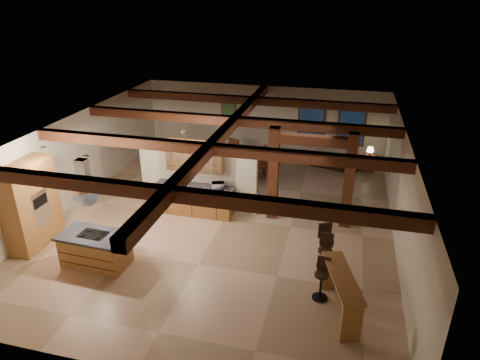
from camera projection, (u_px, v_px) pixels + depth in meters
The scene contains 23 objects.
ground at pixel (225, 218), 13.25m from camera, with size 12.00×12.00×0.00m, color tan.
room_walls at pixel (224, 165), 12.52m from camera, with size 12.00×12.00×12.00m.
ceiling_beams at pixel (223, 133), 12.12m from camera, with size 10.00×12.00×0.28m.
timber_posts at pixel (311, 168), 12.41m from camera, with size 2.50×0.30×2.90m.
partition_wall at pixel (198, 177), 13.47m from camera, with size 3.80×0.18×2.20m, color beige.
pantry_cabinet at pixel (31, 205), 11.51m from camera, with size 0.67×1.60×2.40m.
back_counter at pixel (195, 200), 13.38m from camera, with size 2.50×0.66×0.94m.
upper_display_cabinet at pixel (195, 156), 12.99m from camera, with size 1.80×0.36×0.95m.
range_hood at pixel (88, 202), 10.37m from camera, with size 1.10×1.10×1.40m.
back_windows at pixel (331, 124), 17.26m from camera, with size 2.70×0.07×1.70m.
framed_art at pixel (229, 112), 18.14m from camera, with size 0.65×0.05×0.85m.
recessed_cans at pixel (107, 145), 10.93m from camera, with size 3.16×2.46×0.03m.
kitchen_island at pixel (95, 249), 10.92m from camera, with size 1.82×1.02×0.89m.
dining_table at pixel (243, 172), 15.78m from camera, with size 1.90×1.06×0.67m, color #3F180F.
sofa at pixel (335, 161), 16.93m from camera, with size 1.85×0.72×0.54m, color black.
microwave at pixel (218, 186), 12.97m from camera, with size 0.38×0.26×0.21m, color silver.
bar_counter at pixel (341, 288), 9.16m from camera, with size 0.99×1.92×0.98m.
side_table at pixel (369, 163), 16.65m from camera, with size 0.50×0.50×0.62m, color #412410.
table_lamp at pixel (370, 150), 16.43m from camera, with size 0.28×0.28×0.33m.
bar_stool_a at pixel (322, 278), 9.67m from camera, with size 0.36×0.37×1.03m.
bar_stool_b at pixel (325, 255), 10.47m from camera, with size 0.39×0.39×1.11m.
bar_stool_c at pixel (326, 246), 10.77m from camera, with size 0.45×0.46×1.18m.
dining_chairs at pixel (243, 163), 15.64m from camera, with size 2.54×2.54×1.31m.
Camera 1 is at (3.30, -11.12, 6.53)m, focal length 32.00 mm.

